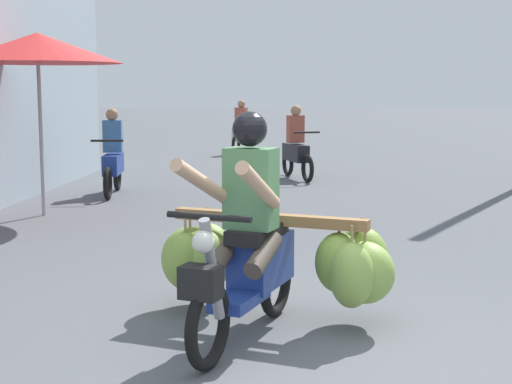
% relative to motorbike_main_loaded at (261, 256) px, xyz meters
% --- Properties ---
extents(ground_plane, '(120.00, 120.00, 0.00)m').
position_rel_motorbike_main_loaded_xyz_m(ground_plane, '(0.42, -0.91, -0.50)').
color(ground_plane, '#56595E').
extents(motorbike_main_loaded, '(1.88, 1.97, 1.58)m').
position_rel_motorbike_main_loaded_xyz_m(motorbike_main_loaded, '(0.00, 0.00, 0.00)').
color(motorbike_main_loaded, black).
rests_on(motorbike_main_loaded, ground).
extents(motorbike_distant_ahead_left, '(0.74, 1.54, 1.40)m').
position_rel_motorbike_main_loaded_xyz_m(motorbike_distant_ahead_left, '(0.08, 8.98, 0.06)').
color(motorbike_distant_ahead_left, black).
rests_on(motorbike_distant_ahead_left, ground).
extents(motorbike_distant_ahead_right, '(0.50, 1.62, 1.40)m').
position_rel_motorbike_main_loaded_xyz_m(motorbike_distant_ahead_right, '(-2.85, 6.63, 0.06)').
color(motorbike_distant_ahead_right, black).
rests_on(motorbike_distant_ahead_right, ground).
extents(motorbike_distant_far_ahead, '(0.61, 1.59, 1.40)m').
position_rel_motorbike_main_loaded_xyz_m(motorbike_distant_far_ahead, '(-1.46, 14.47, 0.06)').
color(motorbike_distant_far_ahead, black).
rests_on(motorbike_distant_far_ahead, ground).
extents(market_umbrella_near_shop, '(2.24, 2.24, 2.46)m').
position_rel_motorbike_main_loaded_xyz_m(market_umbrella_near_shop, '(-3.28, 4.55, 1.75)').
color(market_umbrella_near_shop, '#99999E').
rests_on(market_umbrella_near_shop, ground).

